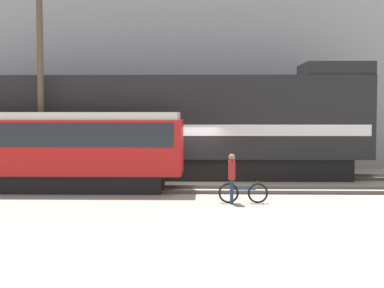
# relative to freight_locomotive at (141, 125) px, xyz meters

# --- Properties ---
(ground_plane) EXTENTS (120.00, 120.00, 0.00)m
(ground_plane) POSITION_rel_freight_locomotive_xyz_m (2.46, -2.86, -2.49)
(ground_plane) COLOR #9E998C
(track_near) EXTENTS (60.00, 1.51, 0.14)m
(track_near) POSITION_rel_freight_locomotive_xyz_m (2.46, -4.23, -2.42)
(track_near) COLOR #47423D
(track_near) RESTS_ON ground
(track_far) EXTENTS (60.00, 1.51, 0.14)m
(track_far) POSITION_rel_freight_locomotive_xyz_m (2.46, -0.00, -2.42)
(track_far) COLOR #47423D
(track_far) RESTS_ON ground
(building_backdrop) EXTENTS (34.22, 6.00, 11.11)m
(building_backdrop) POSITION_rel_freight_locomotive_xyz_m (2.46, 7.36, 3.07)
(building_backdrop) COLOR #99999E
(building_backdrop) RESTS_ON ground
(freight_locomotive) EXTENTS (21.34, 3.04, 5.34)m
(freight_locomotive) POSITION_rel_freight_locomotive_xyz_m (0.00, 0.00, 0.00)
(freight_locomotive) COLOR black
(freight_locomotive) RESTS_ON ground
(streetcar) EXTENTS (12.66, 2.54, 3.10)m
(streetcar) POSITION_rel_freight_locomotive_xyz_m (-4.19, -4.23, -0.72)
(streetcar) COLOR black
(streetcar) RESTS_ON ground
(bicycle) EXTENTS (1.69, 0.44, 0.75)m
(bicycle) POSITION_rel_freight_locomotive_xyz_m (4.33, -6.98, -2.14)
(bicycle) COLOR black
(bicycle) RESTS_ON ground
(person) EXTENTS (0.23, 0.36, 1.70)m
(person) POSITION_rel_freight_locomotive_xyz_m (3.93, -7.13, -1.46)
(person) COLOR #232D4C
(person) RESTS_ON ground
(utility_pole_left) EXTENTS (0.27, 0.27, 7.88)m
(utility_pole_left) POSITION_rel_freight_locomotive_xyz_m (-4.05, -2.12, 1.45)
(utility_pole_left) COLOR #4C3D2D
(utility_pole_left) RESTS_ON ground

